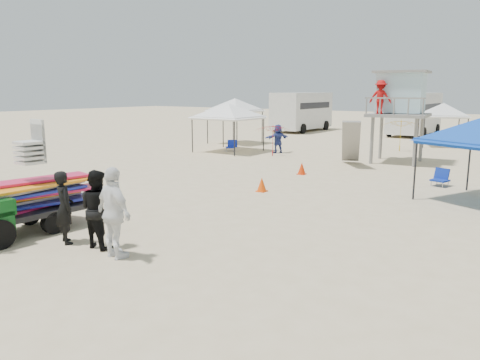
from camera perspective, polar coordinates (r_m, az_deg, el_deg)
The scene contains 18 objects.
ground at distance 9.86m, azimuth -12.70°, elevation -9.84°, with size 140.00×140.00×0.00m, color beige.
surf_trailer at distance 12.70m, azimuth -23.41°, elevation -1.17°, with size 1.59×2.72×2.43m.
man_left at distance 11.32m, azimuth -20.60°, elevation -3.14°, with size 0.61×0.40×1.67m, color black.
man_mid at distance 10.78m, azimuth -16.96°, elevation -3.39°, with size 0.85×0.66×1.75m, color black.
man_right at distance 9.97m, azimuth -15.09°, elevation -3.92°, with size 1.13×0.47×1.92m, color white.
lifeguard_tower at distance 23.83m, azimuth 18.79°, elevation 9.65°, with size 2.94×2.94×4.25m.
canopy_white_a at distance 26.67m, azimuth -1.44°, elevation 9.03°, with size 3.10×3.10×3.13m.
canopy_white_b at distance 30.78m, azimuth -0.63°, elevation 9.66°, with size 2.95×2.95×3.34m.
canopy_white_c at distance 31.89m, azimuth 23.57°, elevation 8.34°, with size 3.37×3.37×3.08m.
umbrella_a at distance 24.94m, azimuth 3.94°, elevation 4.86°, with size 1.83×1.87×1.68m, color red.
umbrella_b at distance 28.36m, azimuth 18.98°, elevation 5.17°, with size 2.00×2.04×1.83m, color gold.
cone_near at distance 16.15m, azimuth 2.67°, elevation -0.54°, with size 0.34×0.34×0.50m, color #F64B07.
cone_far at distance 19.61m, azimuth 7.53°, elevation 1.41°, with size 0.34×0.34×0.50m, color red.
beach_chair_a at distance 27.04m, azimuth -1.04°, elevation 4.22°, with size 0.73×0.84×0.64m.
beach_chair_c at distance 18.61m, azimuth 23.28°, elevation 0.29°, with size 0.66×0.71×0.64m.
rv_far_left at distance 40.81m, azimuth 7.57°, elevation 8.47°, with size 2.64×6.80×3.25m.
rv_mid_left at distance 38.94m, azimuth 20.54°, elevation 7.77°, with size 2.65×6.50×3.25m.
distant_beachgoers at distance 22.48m, azimuth 15.38°, elevation 3.71°, with size 17.02×5.34×1.59m.
Camera 1 is at (6.92, -6.12, 3.44)m, focal length 35.00 mm.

